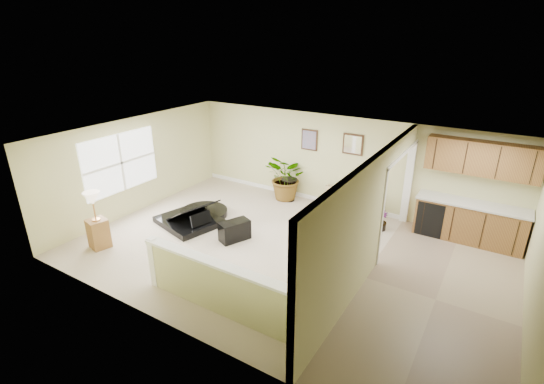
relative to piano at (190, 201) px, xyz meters
The scene contains 20 objects.
floor 2.85m from the piano, ahead, with size 9.00×9.00×0.00m, color #B4A48C.
back_wall 4.08m from the piano, 46.09° to the left, with size 9.00×0.04×2.50m, color beige.
front_wall 4.23m from the piano, 47.98° to the right, with size 9.00×0.04×2.50m, color beige.
left_wall 1.84m from the piano, behind, with size 0.04×6.00×2.50m, color beige.
right_wall 7.32m from the piano, ahead, with size 0.04×6.00×2.50m, color beige.
ceiling 3.39m from the piano, ahead, with size 9.00×6.00×0.04m, color silver.
kitchen_vinyl 5.97m from the piano, ahead, with size 2.70×6.00×0.01m, color tan.
interior_partition 4.64m from the piano, ahead, with size 0.18×5.99×2.50m.
pony_half_wall 3.74m from the piano, 39.92° to the right, with size 3.42×0.22×1.00m.
left_window 2.00m from the piano, 160.51° to the right, with size 0.05×2.15×1.45m, color white.
wall_art_left 3.61m from the piano, 57.32° to the left, with size 0.48×0.04×0.58m.
wall_mirror 4.40m from the piano, 42.89° to the left, with size 0.55×0.04×0.55m.
kitchen_cabinets 6.54m from the piano, 23.75° to the left, with size 2.36×0.65×2.33m.
piano is the anchor object (origin of this frame).
piano_bench 1.56m from the piano, ahead, with size 0.35×0.70×0.46m, color black.
loveseat 3.96m from the piano, 35.95° to the left, with size 1.56×1.01×0.83m.
accent_table 2.89m from the piano, 59.86° to the left, with size 0.45×0.45×0.65m.
palm_plant 2.87m from the piano, 61.53° to the left, with size 1.52×1.44×1.33m.
small_plant 4.74m from the piano, 26.14° to the left, with size 0.29×0.29×0.49m.
lamp_stand 2.22m from the piano, 112.98° to the right, with size 0.47×0.47×1.33m.
Camera 1 is at (3.70, -6.53, 4.48)m, focal length 26.00 mm.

